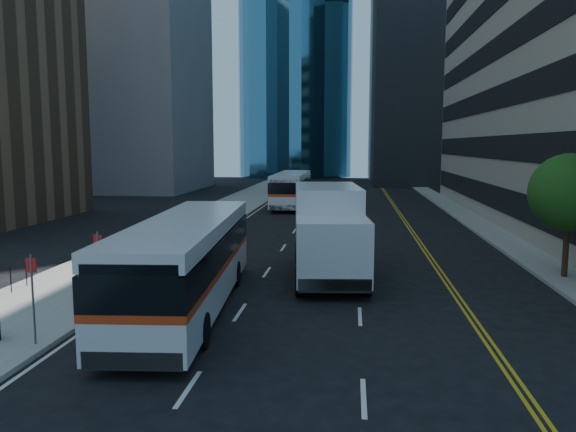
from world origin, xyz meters
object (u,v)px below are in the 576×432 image
Objects in this scene: bus_front at (187,261)px; box_truck at (328,230)px; bus_rear at (291,188)px; street_tree at (569,193)px.

box_truck reaches higher than bus_front.
street_tree is at bearing -61.82° from bus_rear.
bus_rear is at bearing 118.32° from street_tree.
street_tree reaches higher than box_truck.
street_tree is 30.14m from bus_rear.
street_tree reaches higher than bus_rear.
street_tree is 9.94m from box_truck.
bus_front is 1.50× the size of box_truck.
street_tree is at bearing -3.09° from box_truck.
bus_front reaches higher than bus_rear.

